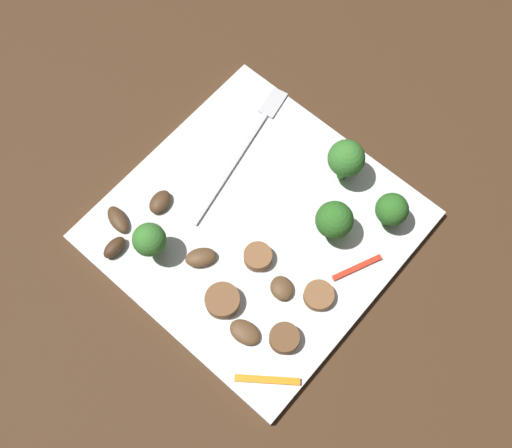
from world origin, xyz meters
name	(u,v)px	position (x,y,z in m)	size (l,w,h in m)	color
ground_plane	(256,228)	(0.00, 0.00, 0.00)	(1.40, 1.40, 0.00)	#422B19
plate	(256,226)	(0.00, 0.00, 0.01)	(0.27, 0.27, 0.01)	white
fork	(246,144)	(0.06, 0.07, 0.01)	(0.18, 0.05, 0.00)	silver
broccoli_floret_0	(392,210)	(0.09, -0.10, 0.04)	(0.03, 0.03, 0.04)	#347525
broccoli_floret_1	(149,240)	(-0.09, 0.06, 0.04)	(0.03, 0.03, 0.05)	#408630
broccoli_floret_2	(346,159)	(0.10, -0.03, 0.05)	(0.04, 0.04, 0.06)	#408630
broccoli_floret_3	(334,220)	(0.04, -0.06, 0.04)	(0.04, 0.04, 0.05)	#347525
sausage_slice_0	(258,257)	(-0.03, -0.03, 0.02)	(0.03, 0.03, 0.01)	brown
sausage_slice_1	(284,338)	(-0.07, -0.10, 0.02)	(0.03, 0.03, 0.01)	brown
sausage_slice_2	(319,296)	(-0.02, -0.09, 0.02)	(0.03, 0.03, 0.01)	brown
sausage_slice_3	(223,301)	(-0.08, -0.03, 0.02)	(0.03, 0.03, 0.01)	brown
mushroom_0	(201,257)	(-0.06, 0.02, 0.02)	(0.03, 0.02, 0.01)	brown
mushroom_1	(118,219)	(-0.09, 0.11, 0.02)	(0.03, 0.02, 0.01)	#4C331E
mushroom_2	(114,247)	(-0.11, 0.09, 0.02)	(0.03, 0.01, 0.01)	#422B19
mushroom_3	(160,202)	(-0.05, 0.09, 0.02)	(0.03, 0.02, 0.01)	#4C331E
mushroom_4	(245,332)	(-0.09, -0.06, 0.02)	(0.03, 0.02, 0.01)	brown
mushroom_5	(282,288)	(-0.03, -0.06, 0.02)	(0.02, 0.02, 0.01)	brown
pepper_strip_1	(267,380)	(-0.11, -0.11, 0.01)	(0.06, 0.01, 0.00)	orange
pepper_strip_3	(357,268)	(0.03, -0.10, 0.01)	(0.05, 0.01, 0.00)	red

